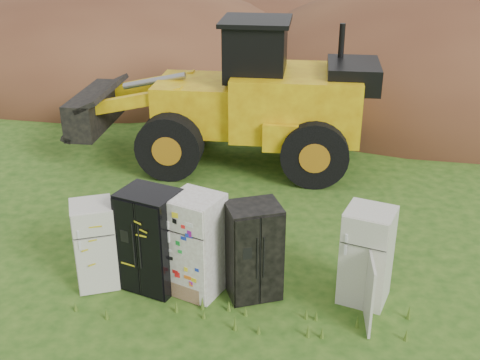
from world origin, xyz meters
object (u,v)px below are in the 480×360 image
object	(u,v)px
fridge_leftmost	(95,245)
fridge_sticker	(197,245)
fridge_dark_mid	(254,251)
wheel_loader	(219,93)
fridge_black_side	(151,240)
fridge_open_door	(367,256)

from	to	relation	value
fridge_leftmost	fridge_sticker	bearing A→B (deg)	-22.13
fridge_leftmost	fridge_dark_mid	world-z (taller)	fridge_dark_mid
fridge_dark_mid	wheel_loader	world-z (taller)	wheel_loader
fridge_sticker	fridge_dark_mid	bearing A→B (deg)	23.82
fridge_black_side	fridge_sticker	bearing A→B (deg)	15.38
fridge_sticker	fridge_dark_mid	world-z (taller)	fridge_sticker
fridge_dark_mid	fridge_black_side	bearing A→B (deg)	156.72
fridge_leftmost	fridge_dark_mid	bearing A→B (deg)	-21.77
fridge_dark_mid	fridge_open_door	world-z (taller)	fridge_open_door
fridge_dark_mid	wheel_loader	size ratio (longest dim) A/B	0.22
fridge_sticker	fridge_open_door	xyz separation A→B (m)	(2.97, 0.03, -0.06)
fridge_sticker	wheel_loader	size ratio (longest dim) A/B	0.24
fridge_open_door	wheel_loader	distance (m)	7.04
fridge_sticker	wheel_loader	distance (m)	6.22
fridge_leftmost	wheel_loader	size ratio (longest dim) A/B	0.21
fridge_leftmost	fridge_open_door	world-z (taller)	fridge_open_door
fridge_black_side	wheel_loader	world-z (taller)	wheel_loader
fridge_black_side	fridge_dark_mid	size ratio (longest dim) A/B	1.08
fridge_dark_mid	fridge_open_door	bearing A→B (deg)	-20.24
fridge_open_door	fridge_dark_mid	bearing A→B (deg)	-159.88
fridge_sticker	fridge_black_side	bearing A→B (deg)	-161.51
fridge_leftmost	fridge_open_door	distance (m)	4.84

